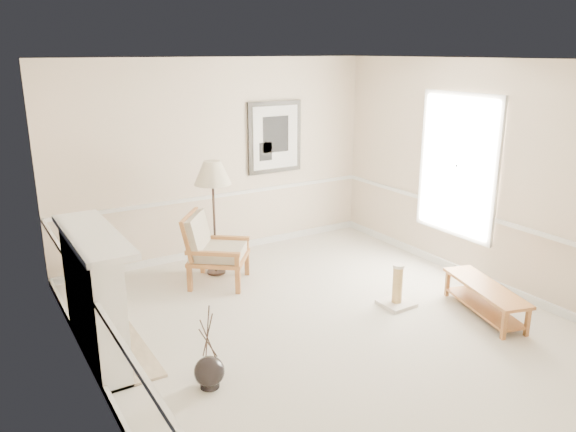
{
  "coord_description": "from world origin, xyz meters",
  "views": [
    {
      "loc": [
        -3.36,
        -4.75,
        2.99
      ],
      "look_at": [
        -0.04,
        0.7,
        1.1
      ],
      "focal_mm": 35.0,
      "sensor_mm": 36.0,
      "label": 1
    }
  ],
  "objects_px": {
    "floor_lamp": "(213,176)",
    "scratching_post": "(397,293)",
    "floor_vase": "(209,372)",
    "armchair": "(210,246)",
    "bench": "(485,295)"
  },
  "relations": [
    {
      "from": "armchair",
      "to": "scratching_post",
      "type": "relative_size",
      "value": 1.95
    },
    {
      "from": "armchair",
      "to": "bench",
      "type": "distance_m",
      "value": 3.47
    },
    {
      "from": "scratching_post",
      "to": "floor_vase",
      "type": "bearing_deg",
      "value": -171.15
    },
    {
      "from": "floor_vase",
      "to": "bench",
      "type": "distance_m",
      "value": 3.37
    },
    {
      "from": "floor_vase",
      "to": "bench",
      "type": "relative_size",
      "value": 0.62
    },
    {
      "from": "scratching_post",
      "to": "armchair",
      "type": "bearing_deg",
      "value": 131.84
    },
    {
      "from": "floor_lamp",
      "to": "scratching_post",
      "type": "distance_m",
      "value": 2.83
    },
    {
      "from": "armchair",
      "to": "bench",
      "type": "bearing_deg",
      "value": -99.23
    },
    {
      "from": "armchair",
      "to": "scratching_post",
      "type": "distance_m",
      "value": 2.47
    },
    {
      "from": "armchair",
      "to": "bench",
      "type": "height_order",
      "value": "armchair"
    },
    {
      "from": "armchair",
      "to": "bench",
      "type": "xyz_separation_m",
      "value": [
        2.35,
        -2.54,
        -0.27
      ]
    },
    {
      "from": "armchair",
      "to": "floor_lamp",
      "type": "xyz_separation_m",
      "value": [
        0.19,
        0.27,
        0.87
      ]
    },
    {
      "from": "armchair",
      "to": "scratching_post",
      "type": "xyz_separation_m",
      "value": [
        1.63,
        -1.83,
        -0.34
      ]
    },
    {
      "from": "floor_vase",
      "to": "floor_lamp",
      "type": "relative_size",
      "value": 0.52
    },
    {
      "from": "armchair",
      "to": "floor_lamp",
      "type": "bearing_deg",
      "value": 3.6
    }
  ]
}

